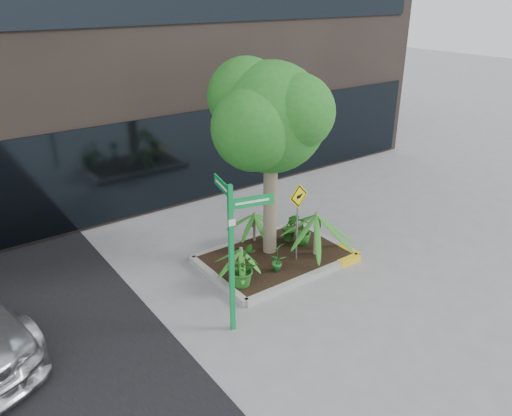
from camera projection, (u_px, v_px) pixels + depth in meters
ground at (276, 269)px, 11.32m from camera, size 80.00×80.00×0.00m
planter at (277, 257)px, 11.60m from camera, size 3.35×2.36×0.15m
tree at (271, 117)px, 10.52m from camera, size 3.05×2.70×4.57m
palm_front at (316, 214)px, 11.24m from camera, size 1.21×1.21×1.35m
palm_left at (241, 250)px, 10.47m from camera, size 0.79×0.79×0.88m
palm_back at (254, 214)px, 11.99m from camera, size 0.86×0.86×0.95m
shrub_a at (241, 268)px, 10.29m from camera, size 0.95×0.95×0.79m
shrub_b at (303, 231)px, 11.97m from camera, size 0.52×0.52×0.71m
shrub_c at (277, 257)px, 10.81m from camera, size 0.44×0.44×0.71m
shrub_d at (291, 227)px, 12.12m from camera, size 0.58×0.58×0.75m
street_sign_post at (233, 242)px, 8.68m from camera, size 0.84×0.97×2.89m
cattle_sign at (298, 209)px, 10.90m from camera, size 0.57×0.09×1.86m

